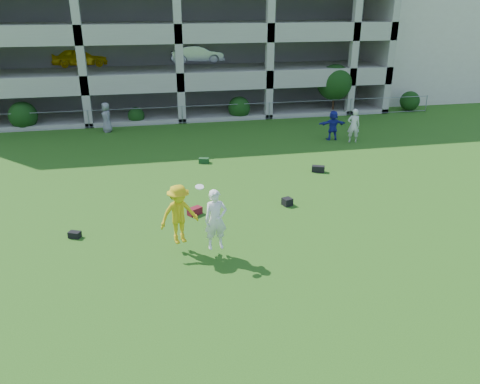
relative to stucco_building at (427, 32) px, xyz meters
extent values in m
plane|color=#235114|center=(-23.00, -28.00, -5.00)|extent=(100.00, 100.00, 0.00)
cube|color=beige|center=(0.00, 0.00, 0.00)|extent=(16.00, 14.00, 10.00)
imported|color=gray|center=(-27.78, -10.12, -4.08)|extent=(0.79, 1.01, 1.83)
imported|color=#212698|center=(-14.71, -14.72, -4.13)|extent=(1.64, 0.60, 1.74)
imported|color=silver|center=(-13.75, -15.46, -4.02)|extent=(0.79, 0.60, 1.95)
cube|color=#5F1016|center=(-23.89, -23.52, -4.86)|extent=(0.63, 0.55, 0.28)
cube|color=black|center=(-28.19, -24.55, -4.89)|extent=(0.47, 0.39, 0.22)
cube|color=black|center=(-20.16, -23.41, -4.85)|extent=(0.44, 0.44, 0.30)
cube|color=black|center=(-17.52, -19.91, -4.85)|extent=(0.67, 0.52, 0.30)
cube|color=#153A17|center=(-22.71, -17.44, -4.88)|extent=(0.56, 0.42, 0.25)
imported|color=gold|center=(-24.67, -26.23, -3.69)|extent=(1.44, 1.09, 1.98)
imported|color=white|center=(-23.57, -26.75, -3.74)|extent=(0.75, 0.52, 1.97)
cylinder|color=white|center=(-24.04, -26.68, -2.63)|extent=(0.27, 0.27, 0.09)
cube|color=#9E998C|center=(-23.00, 4.75, 1.00)|extent=(30.00, 0.50, 12.00)
cube|color=#9E998C|center=(-8.25, -2.00, 1.00)|extent=(0.50, 14.00, 12.00)
cube|color=#9E998C|center=(-23.00, -2.00, -4.85)|extent=(30.00, 14.00, 0.30)
cube|color=#9E998C|center=(-23.00, -2.00, -1.85)|extent=(30.00, 14.00, 0.30)
cube|color=#9E998C|center=(-23.00, -2.00, 1.15)|extent=(30.00, 14.00, 0.30)
cube|color=#9E998C|center=(-23.00, -8.85, -2.45)|extent=(30.00, 0.30, 0.90)
cube|color=#9E998C|center=(-23.00, -8.85, 0.55)|extent=(30.00, 0.30, 0.90)
cube|color=#9E998C|center=(-29.00, -8.75, 1.00)|extent=(0.50, 0.50, 12.00)
cube|color=#9E998C|center=(-23.00, -8.75, 1.00)|extent=(0.50, 0.50, 12.00)
cube|color=#9E998C|center=(-17.00, -8.75, 1.00)|extent=(0.50, 0.50, 12.00)
cube|color=#9E998C|center=(-11.00, -8.75, 1.00)|extent=(0.50, 0.50, 12.00)
cube|color=#605E59|center=(-23.00, 0.00, 1.00)|extent=(29.00, 9.00, 11.60)
imported|color=yellow|center=(-29.57, -4.00, -1.04)|extent=(3.93, 1.71, 1.32)
imported|color=silver|center=(-21.29, -4.00, -1.04)|extent=(4.07, 1.59, 1.32)
cylinder|color=gray|center=(-29.00, -9.00, -4.40)|extent=(0.06, 0.06, 1.20)
cylinder|color=gray|center=(-23.00, -9.00, -4.40)|extent=(0.06, 0.06, 1.20)
cylinder|color=gray|center=(-17.00, -9.00, -4.40)|extent=(0.06, 0.06, 1.20)
cylinder|color=gray|center=(-11.00, -9.00, -4.40)|extent=(0.06, 0.06, 1.20)
cylinder|color=gray|center=(-5.00, -9.00, -4.40)|extent=(0.06, 0.06, 1.20)
cylinder|color=gray|center=(-23.00, -9.00, -3.85)|extent=(36.00, 0.04, 0.04)
cylinder|color=gray|center=(-23.00, -9.00, -4.92)|extent=(36.00, 0.04, 0.04)
sphere|color=#163D11|center=(-33.00, -8.40, -4.12)|extent=(1.76, 1.76, 1.76)
sphere|color=#163D11|center=(-26.00, -8.40, -4.45)|extent=(1.10, 1.10, 1.10)
sphere|color=#163D11|center=(-19.00, -8.40, -4.23)|extent=(1.54, 1.54, 1.54)
cylinder|color=#382314|center=(-12.00, -8.20, -4.02)|extent=(0.16, 0.16, 1.96)
sphere|color=#163D11|center=(-12.00, -8.20, -2.76)|extent=(2.52, 2.52, 2.52)
sphere|color=#163D11|center=(-6.00, -8.40, -4.29)|extent=(1.43, 1.43, 1.43)
camera|label=1|loc=(-25.54, -39.83, 2.60)|focal=35.00mm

